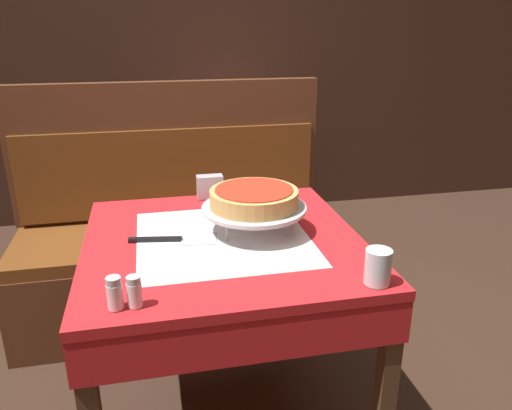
# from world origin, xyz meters

# --- Properties ---
(dining_table_front) EXTENTS (0.87, 0.87, 0.75)m
(dining_table_front) POSITION_xyz_m (0.00, 0.00, 0.65)
(dining_table_front) COLOR red
(dining_table_front) RESTS_ON ground_plane
(dining_table_rear) EXTENTS (0.68, 0.68, 0.75)m
(dining_table_rear) POSITION_xyz_m (0.31, 1.75, 0.65)
(dining_table_rear) COLOR red
(dining_table_rear) RESTS_ON ground_plane
(booth_bench) EXTENTS (1.50, 0.53, 1.13)m
(booth_bench) POSITION_xyz_m (-0.12, 0.80, 0.32)
(booth_bench) COLOR brown
(booth_bench) RESTS_ON ground_plane
(back_wall_panel) EXTENTS (6.00, 0.04, 2.40)m
(back_wall_panel) POSITION_xyz_m (0.00, 2.23, 1.20)
(back_wall_panel) COLOR #3D2319
(back_wall_panel) RESTS_ON ground_plane
(pizza_pan_stand) EXTENTS (0.34, 0.34, 0.09)m
(pizza_pan_stand) POSITION_xyz_m (0.11, 0.03, 0.83)
(pizza_pan_stand) COLOR #ADADB2
(pizza_pan_stand) RESTS_ON dining_table_front
(deep_dish_pizza) EXTENTS (0.29, 0.29, 0.06)m
(deep_dish_pizza) POSITION_xyz_m (0.11, 0.03, 0.87)
(deep_dish_pizza) COLOR tan
(deep_dish_pizza) RESTS_ON pizza_pan_stand
(pizza_server) EXTENTS (0.28, 0.11, 0.01)m
(pizza_server) POSITION_xyz_m (-0.14, 0.01, 0.75)
(pizza_server) COLOR #BCBCC1
(pizza_server) RESTS_ON dining_table_front
(water_glass_near) EXTENTS (0.07, 0.07, 0.10)m
(water_glass_near) POSITION_xyz_m (0.35, -0.38, 0.80)
(water_glass_near) COLOR silver
(water_glass_near) RESTS_ON dining_table_front
(salt_shaker) EXTENTS (0.04, 0.04, 0.08)m
(salt_shaker) POSITION_xyz_m (-0.31, -0.36, 0.79)
(salt_shaker) COLOR silver
(salt_shaker) RESTS_ON dining_table_front
(pepper_shaker) EXTENTS (0.04, 0.04, 0.08)m
(pepper_shaker) POSITION_xyz_m (-0.27, -0.36, 0.79)
(pepper_shaker) COLOR silver
(pepper_shaker) RESTS_ON dining_table_front
(napkin_holder) EXTENTS (0.10, 0.05, 0.09)m
(napkin_holder) POSITION_xyz_m (0.01, 0.39, 0.80)
(napkin_holder) COLOR #B2B2B7
(napkin_holder) RESTS_ON dining_table_front
(condiment_caddy) EXTENTS (0.13, 0.13, 0.19)m
(condiment_caddy) POSITION_xyz_m (0.23, 1.67, 0.80)
(condiment_caddy) COLOR black
(condiment_caddy) RESTS_ON dining_table_rear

